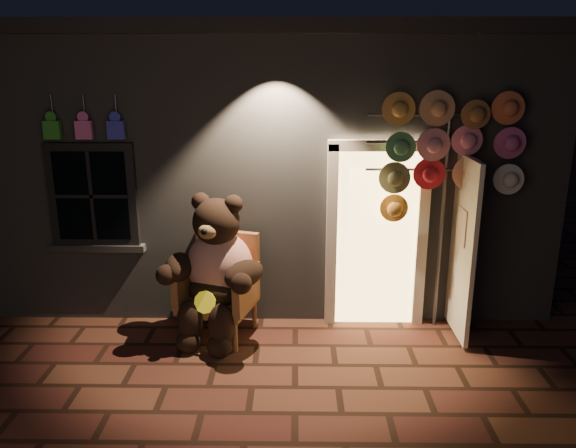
{
  "coord_description": "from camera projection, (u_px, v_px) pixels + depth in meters",
  "views": [
    {
      "loc": [
        0.42,
        -4.75,
        3.01
      ],
      "look_at": [
        0.33,
        1.0,
        1.35
      ],
      "focal_mm": 35.0,
      "sensor_mm": 36.0,
      "label": 1
    }
  ],
  "objects": [
    {
      "name": "shop_building",
      "position": [
        270.0,
        147.0,
        8.75
      ],
      "size": [
        7.3,
        5.95,
        3.51
      ],
      "color": "slate",
      "rests_on": "ground"
    },
    {
      "name": "wicker_armchair",
      "position": [
        221.0,
        285.0,
        6.36
      ],
      "size": [
        0.95,
        0.9,
        1.16
      ],
      "rotation": [
        0.0,
        0.0,
        -0.27
      ],
      "color": "#98643B",
      "rests_on": "ground"
    },
    {
      "name": "teddy_bear",
      "position": [
        216.0,
        270.0,
        6.16
      ],
      "size": [
        1.17,
        1.06,
        1.67
      ],
      "rotation": [
        0.0,
        0.0,
        -0.27
      ],
      "color": "red",
      "rests_on": "ground"
    },
    {
      "name": "hat_rack",
      "position": [
        447.0,
        151.0,
        6.02
      ],
      "size": [
        1.67,
        0.22,
        2.69
      ],
      "color": "#59595E",
      "rests_on": "ground"
    },
    {
      "name": "ground",
      "position": [
        252.0,
        387.0,
        5.4
      ],
      "size": [
        60.0,
        60.0,
        0.0
      ],
      "primitive_type": "plane",
      "color": "brown",
      "rests_on": "ground"
    }
  ]
}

